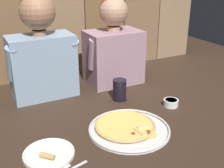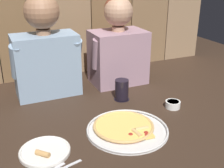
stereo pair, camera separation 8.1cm
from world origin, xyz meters
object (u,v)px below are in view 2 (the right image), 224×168
(pizza_tray, at_px, (126,128))
(dipping_bowl, at_px, (173,104))
(drinking_glass, at_px, (122,90))
(diner_right, at_px, (118,45))
(diner_left, at_px, (45,48))
(dinner_plate, at_px, (45,151))

(pizza_tray, bearing_deg, dipping_bowl, 17.33)
(drinking_glass, distance_m, diner_right, 0.33)
(pizza_tray, distance_m, drinking_glass, 0.34)
(drinking_glass, distance_m, diner_left, 0.50)
(pizza_tray, bearing_deg, dinner_plate, -176.08)
(dipping_bowl, bearing_deg, dinner_plate, -169.71)
(diner_left, bearing_deg, dinner_plate, -103.95)
(drinking_glass, xyz_separation_m, diner_left, (-0.37, 0.26, 0.22))
(dinner_plate, height_order, diner_left, diner_left)
(dinner_plate, distance_m, dipping_bowl, 0.74)
(drinking_glass, bearing_deg, pizza_tray, -112.16)
(dipping_bowl, relative_size, diner_right, 0.15)
(dipping_bowl, distance_m, diner_right, 0.53)
(drinking_glass, relative_size, diner_right, 0.22)
(dinner_plate, height_order, dipping_bowl, dipping_bowl)
(dinner_plate, bearing_deg, diner_right, 44.29)
(dinner_plate, relative_size, drinking_glass, 1.76)
(pizza_tray, height_order, dinner_plate, dinner_plate)
(diner_right, bearing_deg, dipping_bowl, -76.11)
(pizza_tray, distance_m, dipping_bowl, 0.35)
(dinner_plate, height_order, diner_right, diner_right)
(drinking_glass, bearing_deg, diner_right, 69.69)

